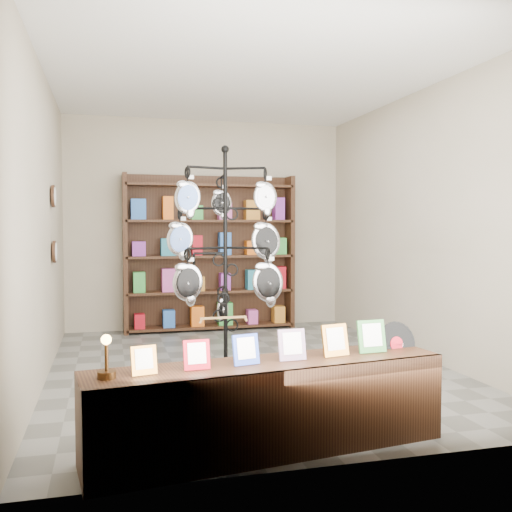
{
  "coord_description": "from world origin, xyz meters",
  "views": [
    {
      "loc": [
        -1.41,
        -5.71,
        1.48
      ],
      "look_at": [
        -0.18,
        -1.0,
        1.22
      ],
      "focal_mm": 40.0,
      "sensor_mm": 36.0,
      "label": 1
    }
  ],
  "objects": [
    {
      "name": "ground",
      "position": [
        0.0,
        0.0,
        0.0
      ],
      "size": [
        5.0,
        5.0,
        0.0
      ],
      "primitive_type": "plane",
      "color": "slate",
      "rests_on": "ground"
    },
    {
      "name": "room_envelope",
      "position": [
        0.0,
        0.0,
        1.85
      ],
      "size": [
        5.0,
        5.0,
        5.0
      ],
      "color": "#B2A590",
      "rests_on": "ground"
    },
    {
      "name": "display_tree",
      "position": [
        -0.37,
        -0.61,
        1.28
      ],
      "size": [
        1.13,
        1.0,
        2.21
      ],
      "rotation": [
        0.0,
        0.0,
        -0.08
      ],
      "color": "black",
      "rests_on": "ground"
    },
    {
      "name": "front_shelf",
      "position": [
        -0.4,
        -2.18,
        0.3
      ],
      "size": [
        2.44,
        0.8,
        0.85
      ],
      "rotation": [
        0.0,
        0.0,
        0.13
      ],
      "color": "black",
      "rests_on": "ground"
    },
    {
      "name": "back_shelving",
      "position": [
        0.0,
        2.3,
        1.03
      ],
      "size": [
        2.42,
        0.36,
        2.2
      ],
      "color": "black",
      "rests_on": "ground"
    },
    {
      "name": "wall_clocks",
      "position": [
        -1.97,
        0.8,
        1.5
      ],
      "size": [
        0.03,
        0.24,
        0.84
      ],
      "color": "black",
      "rests_on": "ground"
    }
  ]
}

